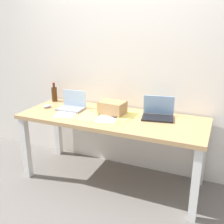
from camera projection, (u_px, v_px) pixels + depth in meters
The scene contains 12 objects.
ground_plane at pixel (112, 179), 3.01m from camera, with size 8.00×8.00×0.00m, color slate.
back_wall at pixel (127, 59), 2.97m from camera, with size 5.20×0.08×2.60m, color silver.
desk at pixel (112, 125), 2.80m from camera, with size 1.95×0.74×0.76m.
laptop_left at pixel (72, 105), 3.01m from camera, with size 0.30×0.22×0.20m.
laptop_right at pixel (158, 114), 2.72m from camera, with size 0.35×0.28×0.21m.
beer_bottle at pixel (54, 94), 3.29m from camera, with size 0.07×0.07×0.24m.
computer_mouse at pixel (47, 106), 3.06m from camera, with size 0.06×0.10×0.03m, color silver.
cardboard_box at pixel (112, 108), 2.84m from camera, with size 0.27×0.20×0.14m, color tan.
paper_sheet_center at pixel (107, 118), 2.72m from camera, with size 0.21×0.30×0.00m, color white.
paper_sheet_near_back at pixel (127, 115), 2.80m from camera, with size 0.21×0.30×0.00m, color #F4E06B.
paper_sheet_front_left at pixel (66, 113), 2.87m from camera, with size 0.21×0.30×0.00m, color white.
paper_yellow_folder at pixel (87, 117), 2.76m from camera, with size 0.21×0.30×0.00m, color #F4E06B.
Camera 1 is at (1.03, -2.40, 1.68)m, focal length 42.48 mm.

